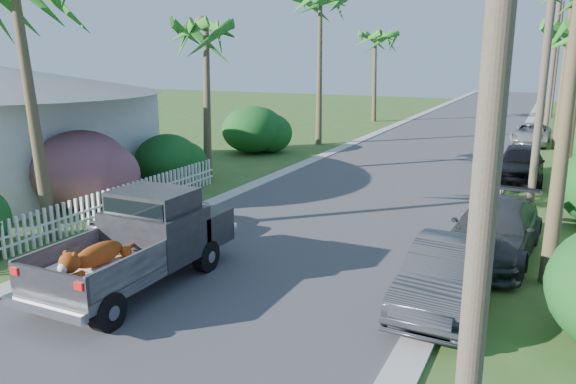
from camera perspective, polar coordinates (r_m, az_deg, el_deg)
The scene contains 21 objects.
ground at distance 10.79m, azimuth -13.02°, elevation -14.14°, with size 120.00×120.00×0.00m, color #325620.
road at distance 33.29m, azimuth 14.76°, elevation 4.76°, with size 8.00×100.00×0.02m, color #38383A.
curb_left at distance 34.34m, azimuth 7.69°, elevation 5.40°, with size 0.60×100.00×0.06m, color #A5A39E.
curb_right at distance 32.77m, azimuth 22.16°, elevation 4.09°, with size 0.60×100.00×0.06m, color #A5A39E.
pickup_truck at distance 12.92m, azimuth -14.13°, elevation -4.59°, with size 1.98×5.12×2.06m.
parked_car_rn at distance 11.81m, azimuth 15.79°, elevation -8.22°, with size 1.42×4.07×1.34m, color #2C2F31.
parked_car_rm at distance 15.02m, azimuth 20.21°, elevation -3.71°, with size 1.94×4.78×1.39m, color #2E3133.
parked_car_rf at distance 24.43m, azimuth 22.57°, elevation 2.70°, with size 1.72×4.28×1.46m, color black.
parked_car_rd at distance 34.65m, azimuth 23.42°, elevation 5.39°, with size 1.95×4.23×1.18m, color #AAACB1.
parked_car_ln at distance 15.90m, azimuth -13.37°, elevation -2.37°, with size 1.57×3.90×1.33m, color #A0A1A6.
palm_l_b at distance 23.30m, azimuth -8.50°, elevation 16.52°, with size 4.40×4.40×7.40m.
palm_l_d at distance 43.25m, azimuth 8.95°, elevation 15.59°, with size 4.40×4.40×7.70m.
palm_r_d at distance 47.37m, azimuth 26.97°, elevation 14.50°, with size 4.40×4.40×8.00m.
shrub_l_b at distance 19.64m, azimuth -20.26°, elevation 2.12°, with size 3.00×3.30×2.60m, color #B21970.
shrub_l_c at distance 22.36m, azimuth -12.17°, elevation 3.22°, with size 2.40×2.64×2.00m, color #14461C.
shrub_l_d at distance 29.26m, azimuth -3.53°, elevation 6.35°, with size 3.20×3.52×2.40m, color #14461C.
picket_fence at distance 18.23m, azimuth -17.20°, elevation -1.08°, with size 0.10×11.00×1.00m, color white.
utility_pole_a at distance 5.38m, azimuth 20.08°, elevation 8.74°, with size 1.60×0.26×9.00m.
utility_pole_b at distance 20.35m, azimuth 24.63°, elevation 11.49°, with size 1.60×0.26×9.00m.
utility_pole_c at distance 35.35m, azimuth 25.33°, elevation 11.90°, with size 1.60×0.26×9.00m.
utility_pole_d at distance 50.34m, azimuth 25.61°, elevation 12.07°, with size 1.60×0.26×9.00m.
Camera 1 is at (6.13, -7.34, 5.00)m, focal length 35.00 mm.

